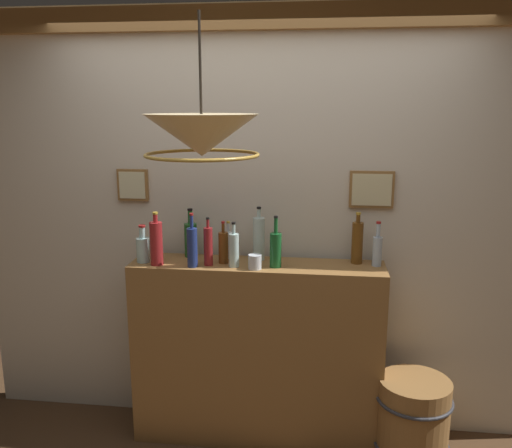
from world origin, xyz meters
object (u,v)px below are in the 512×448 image
at_px(liquor_bottle_brandy, 191,239).
at_px(liquor_bottle_rum, 357,242).
at_px(liquor_bottle_sherry, 223,247).
at_px(glass_tumbler_rocks, 254,262).
at_px(liquor_bottle_gin, 228,244).
at_px(liquor_bottle_tequila, 276,249).
at_px(pendant_lamp, 202,137).
at_px(liquor_bottle_amaro, 234,249).
at_px(liquor_bottle_vermouth, 143,248).
at_px(wooden_barrel, 413,422).
at_px(liquor_bottle_mezcal, 377,249).
at_px(liquor_bottle_bourbon, 258,238).
at_px(liquor_bottle_scotch, 192,247).
at_px(liquor_bottle_port, 156,243).
at_px(liquor_bottle_whiskey, 208,246).

xyz_separation_m(liquor_bottle_brandy, liquor_bottle_rum, (1.00, -0.02, 0.02)).
bearing_deg(liquor_bottle_sherry, glass_tumbler_rocks, -25.75).
xyz_separation_m(liquor_bottle_sherry, liquor_bottle_gin, (0.01, 0.11, -0.01)).
distance_m(liquor_bottle_tequila, pendant_lamp, 0.94).
distance_m(liquor_bottle_sherry, liquor_bottle_amaro, 0.10).
xyz_separation_m(liquor_bottle_vermouth, glass_tumbler_rocks, (0.67, -0.06, -0.04)).
xyz_separation_m(liquor_bottle_amaro, liquor_bottle_gin, (-0.06, 0.17, -0.02)).
xyz_separation_m(liquor_bottle_amaro, wooden_barrel, (1.04, -0.07, -0.97)).
bearing_deg(liquor_bottle_amaro, liquor_bottle_mezcal, 8.28).
bearing_deg(liquor_bottle_rum, liquor_bottle_bourbon, 179.97).
height_order(liquor_bottle_scotch, glass_tumbler_rocks, liquor_bottle_scotch).
relative_size(liquor_bottle_sherry, liquor_bottle_amaro, 0.96).
distance_m(liquor_bottle_rum, glass_tumbler_rocks, 0.62).
bearing_deg(liquor_bottle_bourbon, liquor_bottle_port, -163.09).
bearing_deg(liquor_bottle_bourbon, liquor_bottle_mezcal, -3.17).
relative_size(liquor_bottle_rum, wooden_barrel, 0.59).
relative_size(liquor_bottle_vermouth, liquor_bottle_whiskey, 0.79).
bearing_deg(glass_tumbler_rocks, liquor_bottle_bourbon, 90.54).
xyz_separation_m(liquor_bottle_sherry, liquor_bottle_mezcal, (0.89, 0.05, 0.00)).
xyz_separation_m(pendant_lamp, wooden_barrel, (1.09, 0.51, -1.64)).
height_order(liquor_bottle_gin, pendant_lamp, pendant_lamp).
distance_m(liquor_bottle_scotch, liquor_bottle_port, 0.22).
distance_m(liquor_bottle_tequila, liquor_bottle_vermouth, 0.79).
relative_size(liquor_bottle_gin, pendant_lamp, 0.37).
xyz_separation_m(liquor_bottle_brandy, liquor_bottle_port, (-0.16, -0.19, 0.02)).
height_order(liquor_bottle_port, liquor_bottle_amaro, liquor_bottle_port).
bearing_deg(liquor_bottle_brandy, liquor_bottle_whiskey, -48.95).
relative_size(liquor_bottle_brandy, liquor_bottle_mezcal, 1.14).
relative_size(liquor_bottle_mezcal, liquor_bottle_gin, 1.15).
bearing_deg(glass_tumbler_rocks, liquor_bottle_vermouth, 175.23).
relative_size(liquor_bottle_sherry, liquor_bottle_scotch, 0.80).
bearing_deg(liquor_bottle_sherry, liquor_bottle_amaro, -41.46).
xyz_separation_m(liquor_bottle_scotch, liquor_bottle_gin, (0.17, 0.20, -0.03)).
bearing_deg(liquor_bottle_amaro, liquor_bottle_brandy, 149.21).
bearing_deg(liquor_bottle_gin, liquor_bottle_rum, -1.15).
xyz_separation_m(liquor_bottle_gin, liquor_bottle_whiskey, (-0.09, -0.16, 0.03)).
relative_size(liquor_bottle_rum, liquor_bottle_port, 0.97).
distance_m(liquor_bottle_scotch, liquor_bottle_tequila, 0.48).
bearing_deg(liquor_bottle_amaro, liquor_bottle_rum, 12.58).
xyz_separation_m(liquor_bottle_amaro, glass_tumbler_rocks, (0.12, -0.03, -0.06)).
xyz_separation_m(liquor_bottle_rum, liquor_bottle_whiskey, (-0.85, -0.15, -0.01)).
bearing_deg(liquor_bottle_vermouth, liquor_bottle_sherry, 4.59).
xyz_separation_m(liquor_bottle_mezcal, liquor_bottle_vermouth, (-1.36, -0.09, -0.01)).
distance_m(liquor_bottle_scotch, liquor_bottle_whiskey, 0.09).
bearing_deg(liquor_bottle_gin, liquor_bottle_vermouth, -163.21).
bearing_deg(liquor_bottle_whiskey, liquor_bottle_sherry, 34.41).
distance_m(liquor_bottle_amaro, liquor_bottle_whiskey, 0.15).
xyz_separation_m(liquor_bottle_scotch, liquor_bottle_whiskey, (0.08, 0.04, -0.00)).
bearing_deg(liquor_bottle_amaro, glass_tumbler_rocks, -13.76).
bearing_deg(liquor_bottle_mezcal, liquor_bottle_sherry, -176.48).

